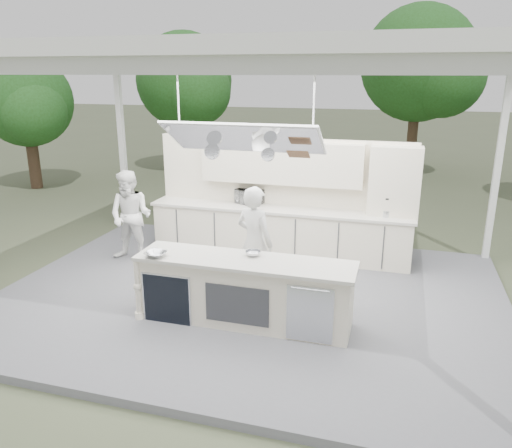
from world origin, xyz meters
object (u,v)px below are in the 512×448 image
(head_chef, at_px, (255,242))
(sous_chef, at_px, (131,216))
(demo_island, at_px, (243,291))
(back_counter, at_px, (278,231))

(head_chef, height_order, sous_chef, head_chef)
(head_chef, bearing_deg, demo_island, 117.94)
(demo_island, relative_size, back_counter, 0.61)
(demo_island, xyz_separation_m, head_chef, (-0.10, 0.90, 0.42))
(back_counter, xyz_separation_m, head_chef, (0.08, -1.91, 0.42))
(back_counter, bearing_deg, demo_island, -86.37)
(demo_island, relative_size, sous_chef, 1.81)
(demo_island, xyz_separation_m, back_counter, (-0.18, 2.81, 0.00))
(back_counter, height_order, sous_chef, sous_chef)
(demo_island, height_order, back_counter, same)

